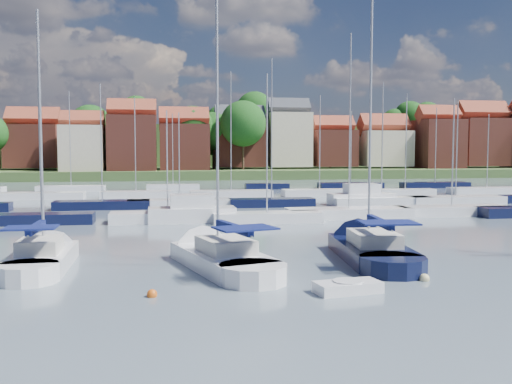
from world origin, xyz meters
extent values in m
plane|color=#4E5C6A|center=(0.00, 40.00, 0.00)|extent=(260.00, 260.00, 0.00)
cube|color=white|center=(-13.63, 3.03, 0.25)|extent=(2.74, 6.45, 1.20)
cone|color=white|center=(-13.68, 7.04, 0.25)|extent=(2.71, 3.15, 2.68)
cylinder|color=white|center=(-13.60, -0.18, 0.25)|extent=(2.70, 2.70, 1.20)
cube|color=beige|center=(-13.63, 2.58, 1.20)|extent=(1.90, 2.70, 0.70)
cylinder|color=#B2B2B7|center=(-13.64, 3.47, 6.80)|extent=(0.14, 0.14, 11.89)
cylinder|color=#B2B2B7|center=(-13.62, 1.69, 2.05)|extent=(0.14, 3.57, 0.10)
cube|color=#101951|center=(-13.62, 1.69, 2.20)|extent=(0.34, 3.39, 0.35)
cube|color=#101951|center=(-13.60, 0.53, 2.35)|extent=(2.29, 1.63, 0.08)
cube|color=white|center=(-4.82, 1.60, 0.25)|extent=(4.97, 7.96, 1.20)
cone|color=white|center=(-6.07, 6.05, 0.25)|extent=(3.94, 4.30, 3.08)
cylinder|color=white|center=(-3.81, -1.96, 0.25)|extent=(3.80, 3.80, 1.20)
cube|color=beige|center=(-4.68, 1.11, 1.20)|extent=(2.91, 3.55, 0.70)
cylinder|color=#B2B2B7|center=(-4.96, 2.10, 7.70)|extent=(0.14, 0.14, 13.70)
cylinder|color=#B2B2B7|center=(-4.40, 0.12, 2.05)|extent=(1.21, 3.98, 0.10)
cube|color=#101951|center=(-4.40, 0.12, 2.20)|extent=(1.35, 3.84, 0.35)
cube|color=#101951|center=(-4.04, -1.16, 2.35)|extent=(3.02, 2.49, 0.08)
cube|color=black|center=(3.37, 2.59, 0.25)|extent=(3.96, 7.98, 1.20)
cone|color=black|center=(3.85, 7.38, 0.25)|extent=(3.57, 4.04, 3.21)
cylinder|color=black|center=(2.98, -1.23, 0.25)|extent=(3.51, 3.51, 1.20)
cube|color=beige|center=(3.31, 2.06, 1.20)|extent=(2.55, 3.42, 0.70)
cylinder|color=#B2B2B7|center=(3.42, 3.13, 8.14)|extent=(0.14, 0.14, 14.58)
cylinder|color=#B2B2B7|center=(3.21, 1.00, 2.05)|extent=(0.53, 4.26, 0.10)
cube|color=#101951|center=(3.21, 1.00, 2.20)|extent=(0.71, 4.07, 0.35)
cube|color=#101951|center=(3.07, -0.38, 2.35)|extent=(2.90, 2.19, 0.08)
cube|color=white|center=(-0.22, -4.20, 0.19)|extent=(2.87, 1.68, 0.53)
cylinder|color=white|center=(-0.22, -4.20, 0.34)|extent=(1.26, 1.26, 0.34)
sphere|color=#D85914|center=(-8.16, -3.58, 0.00)|extent=(0.42, 0.42, 0.42)
sphere|color=#D85914|center=(-4.98, -0.64, 0.00)|extent=(0.52, 0.52, 0.52)
sphere|color=beige|center=(3.86, -2.74, 0.00)|extent=(0.45, 0.45, 0.45)
sphere|color=#D85914|center=(2.83, 6.22, 0.00)|extent=(0.49, 0.49, 0.49)
cube|color=black|center=(-17.11, 20.54, 0.35)|extent=(8.01, 2.24, 1.00)
cylinder|color=#B2B2B7|center=(-17.11, 20.54, 5.93)|extent=(0.12, 0.12, 10.16)
cube|color=white|center=(-7.27, 20.20, 0.35)|extent=(9.22, 2.58, 1.00)
cylinder|color=#B2B2B7|center=(-7.27, 20.20, 4.94)|extent=(0.12, 0.12, 8.18)
cube|color=white|center=(0.63, 18.61, 0.35)|extent=(8.78, 2.46, 1.00)
cylinder|color=#B2B2B7|center=(0.63, 18.61, 6.38)|extent=(0.12, 0.12, 11.06)
cube|color=white|center=(8.23, 20.67, 0.35)|extent=(10.79, 3.02, 1.00)
cylinder|color=#B2B2B7|center=(8.23, 20.67, 8.29)|extent=(0.12, 0.12, 14.87)
cube|color=white|center=(17.98, 21.03, 0.35)|extent=(10.13, 2.84, 1.00)
cylinder|color=#B2B2B7|center=(17.98, 21.03, 5.65)|extent=(0.12, 0.12, 9.59)
cube|color=white|center=(-5.31, 20.00, 0.50)|extent=(7.00, 2.60, 1.40)
cube|color=white|center=(-5.31, 20.00, 1.60)|extent=(3.50, 2.20, 1.30)
cube|color=black|center=(-13.55, 31.64, 0.35)|extent=(9.30, 2.60, 1.00)
cylinder|color=#B2B2B7|center=(-13.55, 31.64, 6.59)|extent=(0.12, 0.12, 11.48)
cube|color=white|center=(-5.94, 32.01, 0.35)|extent=(10.40, 2.91, 1.00)
cylinder|color=#B2B2B7|center=(-5.94, 32.01, 5.24)|extent=(0.12, 0.12, 8.77)
cube|color=black|center=(3.48, 31.28, 0.35)|extent=(8.80, 2.46, 1.00)
cylinder|color=#B2B2B7|center=(3.48, 31.28, 8.01)|extent=(0.12, 0.12, 14.33)
cube|color=white|center=(15.40, 31.16, 0.35)|extent=(10.73, 3.00, 1.00)
cylinder|color=#B2B2B7|center=(15.40, 31.16, 6.92)|extent=(0.12, 0.12, 12.14)
cube|color=white|center=(23.82, 30.97, 0.35)|extent=(10.48, 2.93, 1.00)
cylinder|color=#B2B2B7|center=(23.82, 30.97, 5.99)|extent=(0.12, 0.12, 10.28)
cube|color=white|center=(13.46, 32.00, 0.50)|extent=(7.00, 2.60, 1.40)
cube|color=white|center=(13.46, 32.00, 1.60)|extent=(3.50, 2.20, 1.30)
cube|color=white|center=(-21.71, 44.21, 0.35)|extent=(9.71, 2.72, 1.00)
cylinder|color=#B2B2B7|center=(-21.71, 44.21, 8.29)|extent=(0.12, 0.12, 14.88)
cube|color=white|center=(-10.84, 44.51, 0.35)|extent=(8.49, 2.38, 1.00)
cylinder|color=#B2B2B7|center=(-10.84, 44.51, 6.51)|extent=(0.12, 0.12, 11.31)
cube|color=white|center=(0.79, 43.78, 0.35)|extent=(10.16, 2.85, 1.00)
cylinder|color=#B2B2B7|center=(0.79, 43.78, 8.15)|extent=(0.12, 0.12, 14.59)
cube|color=white|center=(12.17, 43.90, 0.35)|extent=(9.53, 2.67, 1.00)
cylinder|color=#B2B2B7|center=(12.17, 43.90, 6.81)|extent=(0.12, 0.12, 11.91)
cube|color=white|center=(23.16, 42.50, 0.35)|extent=(7.62, 2.13, 1.00)
cylinder|color=#B2B2B7|center=(23.16, 42.50, 6.91)|extent=(0.12, 0.12, 12.13)
cube|color=white|center=(35.22, 43.59, 0.35)|extent=(10.17, 2.85, 1.00)
cylinder|color=#B2B2B7|center=(35.22, 43.59, 5.72)|extent=(0.12, 0.12, 9.73)
cube|color=white|center=(-20.26, 56.56, 0.35)|extent=(9.24, 2.59, 1.00)
cylinder|color=#B2B2B7|center=(-20.26, 56.56, 7.43)|extent=(0.12, 0.12, 13.17)
cube|color=white|center=(-6.08, 57.30, 0.35)|extent=(7.57, 2.12, 1.00)
cylinder|color=#B2B2B7|center=(-6.08, 57.30, 5.97)|extent=(0.12, 0.12, 10.24)
cube|color=black|center=(7.88, 57.47, 0.35)|extent=(6.58, 1.84, 1.00)
cylinder|color=#B2B2B7|center=(7.88, 57.47, 4.85)|extent=(0.12, 0.12, 8.01)
cube|color=black|center=(20.94, 57.40, 0.35)|extent=(9.92, 2.78, 1.00)
cylinder|color=#B2B2B7|center=(20.94, 57.40, 6.31)|extent=(0.12, 0.12, 10.92)
cube|color=black|center=(34.28, 56.37, 0.35)|extent=(10.55, 2.95, 1.00)
cylinder|color=#B2B2B7|center=(34.28, 56.37, 6.61)|extent=(0.12, 0.12, 11.51)
cube|color=#3B572B|center=(0.00, 117.00, 0.30)|extent=(200.00, 70.00, 3.00)
cube|color=#3B572B|center=(0.00, 142.00, 5.00)|extent=(200.00, 60.00, 14.00)
cube|color=brown|center=(-33.65, 97.79, 6.56)|extent=(10.37, 9.97, 8.73)
cube|color=brown|center=(-33.65, 97.79, 12.20)|extent=(10.57, 5.13, 5.13)
cube|color=beige|center=(-22.74, 89.00, 6.08)|extent=(8.09, 8.80, 8.96)
cube|color=brown|center=(-22.74, 89.00, 11.55)|extent=(8.25, 4.00, 4.00)
cube|color=brown|center=(-13.35, 89.94, 7.08)|extent=(9.36, 10.17, 10.97)
cube|color=brown|center=(-13.35, 89.94, 13.72)|extent=(9.54, 4.63, 4.63)
cube|color=brown|center=(-3.04, 91.65, 6.31)|extent=(9.90, 8.56, 9.42)
cube|color=brown|center=(-3.04, 91.65, 12.23)|extent=(10.10, 4.90, 4.90)
cube|color=brown|center=(9.10, 96.65, 6.95)|extent=(10.59, 8.93, 9.49)
cube|color=#383A42|center=(9.10, 96.65, 12.99)|extent=(10.80, 5.24, 5.24)
cube|color=beige|center=(19.71, 95.80, 8.02)|extent=(9.01, 8.61, 11.65)
cube|color=#383A42|center=(19.71, 95.80, 14.95)|extent=(9.19, 4.46, 4.46)
cube|color=brown|center=(30.17, 97.00, 6.20)|extent=(9.10, 9.34, 8.00)
cube|color=brown|center=(30.17, 97.00, 11.32)|extent=(9.28, 4.50, 4.50)
cube|color=beige|center=(41.95, 96.59, 6.14)|extent=(10.86, 9.59, 7.88)
cube|color=brown|center=(41.95, 96.59, 11.41)|extent=(11.07, 5.37, 5.37)
cube|color=brown|center=(53.76, 93.92, 7.09)|extent=(9.18, 9.96, 10.97)
cube|color=brown|center=(53.76, 93.92, 13.70)|extent=(9.36, 4.54, 4.54)
cube|color=brown|center=(65.18, 95.21, 7.58)|extent=(11.39, 9.67, 10.76)
cube|color=brown|center=(65.18, 95.21, 14.36)|extent=(11.62, 5.64, 5.64)
cylinder|color=#382619|center=(56.77, 115.51, 8.51)|extent=(0.50, 0.50, 4.47)
sphere|color=#215A1C|center=(56.77, 115.51, 14.58)|extent=(8.18, 8.18, 8.18)
cylinder|color=#382619|center=(3.46, 95.93, 3.83)|extent=(0.50, 0.50, 4.46)
sphere|color=#215A1C|center=(3.46, 95.93, 9.88)|extent=(8.15, 8.15, 8.15)
cylinder|color=#382619|center=(15.22, 113.68, 8.58)|extent=(0.50, 0.50, 5.15)
sphere|color=#215A1C|center=(15.22, 113.68, 15.56)|extent=(9.41, 9.41, 9.41)
cylinder|color=#382619|center=(-13.54, 116.31, 8.68)|extent=(0.50, 0.50, 4.56)
sphere|color=#215A1C|center=(-13.54, 116.31, 14.87)|extent=(8.34, 8.34, 8.34)
cylinder|color=#382619|center=(-23.24, 105.25, 4.18)|extent=(0.50, 0.50, 5.15)
sphere|color=#215A1C|center=(-23.24, 105.25, 11.17)|extent=(9.42, 9.42, 9.42)
cylinder|color=#382619|center=(-38.67, 107.32, 6.76)|extent=(0.50, 0.50, 3.42)
sphere|color=#215A1C|center=(-38.67, 107.32, 11.40)|extent=(6.26, 6.26, 6.26)
cylinder|color=#382619|center=(13.76, 104.71, 3.48)|extent=(0.50, 0.50, 3.77)
sphere|color=#215A1C|center=(13.76, 104.71, 8.60)|extent=(6.89, 6.89, 6.89)
cylinder|color=#382619|center=(9.05, 90.94, 4.21)|extent=(0.50, 0.50, 5.21)
sphere|color=#215A1C|center=(9.05, 90.94, 11.28)|extent=(9.53, 9.53, 9.53)
cylinder|color=#382619|center=(61.93, 101.62, 3.09)|extent=(0.50, 0.50, 2.97)
sphere|color=#215A1C|center=(61.93, 101.62, 7.12)|extent=(5.44, 5.44, 5.44)
cylinder|color=#382619|center=(-1.15, 93.75, 4.02)|extent=(0.50, 0.50, 4.84)
sphere|color=#215A1C|center=(-1.15, 93.75, 10.59)|extent=(8.85, 8.85, 8.85)
cylinder|color=#382619|center=(52.68, 115.72, 8.17)|extent=(0.50, 0.50, 3.72)
sphere|color=#215A1C|center=(52.68, 115.72, 13.21)|extent=(6.80, 6.80, 6.80)
cylinder|color=#382619|center=(54.05, 94.13, 3.62)|extent=(0.50, 0.50, 4.05)
sphere|color=#215A1C|center=(54.05, 94.13, 9.11)|extent=(7.40, 7.40, 7.40)
cylinder|color=#382619|center=(6.84, 113.29, 7.91)|extent=(0.50, 0.50, 3.93)
sphere|color=#215A1C|center=(6.84, 113.29, 13.24)|extent=(7.19, 7.19, 7.19)
cylinder|color=#382619|center=(30.65, 100.17, 3.51)|extent=(0.50, 0.50, 3.82)
sphere|color=#215A1C|center=(30.65, 100.17, 8.70)|extent=(6.99, 6.99, 6.99)
cylinder|color=#382619|center=(-17.44, 93.12, 3.34)|extent=(0.50, 0.50, 3.48)
sphere|color=#215A1C|center=(-17.44, 93.12, 8.07)|extent=(6.37, 6.37, 6.37)
cylinder|color=#382619|center=(57.51, 102.81, 3.09)|extent=(0.50, 0.50, 2.99)
sphere|color=#215A1C|center=(57.51, 102.81, 7.14)|extent=(5.46, 5.46, 5.46)
cylinder|color=#382619|center=(3.61, 99.04, 3.22)|extent=(0.50, 0.50, 3.25)
sphere|color=#215A1C|center=(3.61, 99.04, 7.63)|extent=(5.94, 5.94, 5.94)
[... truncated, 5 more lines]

